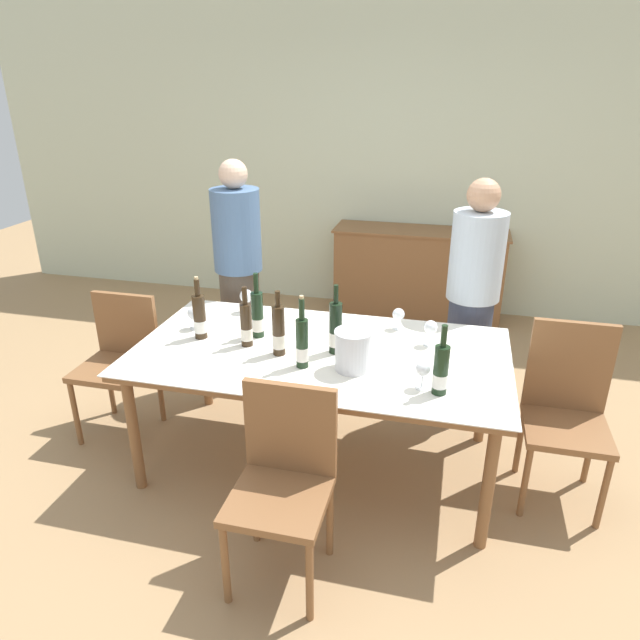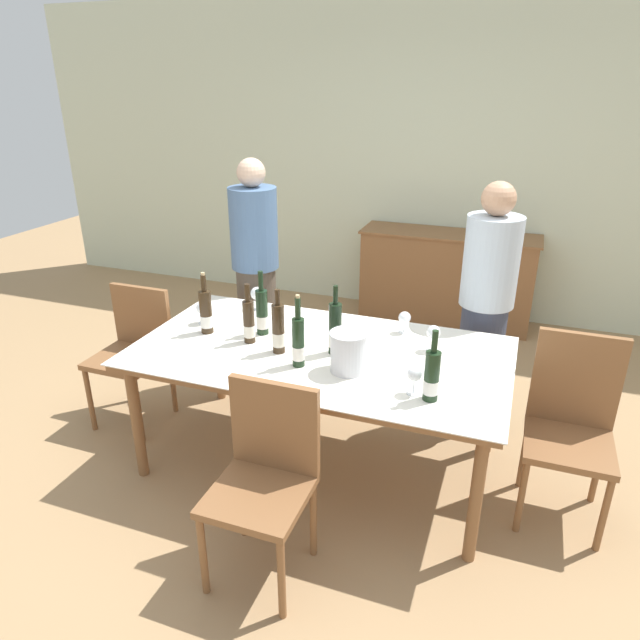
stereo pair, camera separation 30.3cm
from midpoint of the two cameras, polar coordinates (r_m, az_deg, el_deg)
ground_plane at (r=3.50m, az=2.56°, el=-14.01°), size 12.00×12.00×0.00m
back_wall at (r=5.47m, az=11.80°, el=15.22°), size 8.00×0.10×2.80m
sideboard_cabinet at (r=5.37m, az=14.09°, el=4.08°), size 1.56×0.46×0.84m
dining_table at (r=3.13m, az=2.78°, el=-4.06°), size 2.03×1.10×0.74m
ice_bucket at (r=2.86m, az=5.90°, el=-3.15°), size 0.19×0.19×0.21m
wine_bottle_0 at (r=3.03m, az=4.41°, el=-1.03°), size 0.07×0.07×0.39m
wine_bottle_1 at (r=3.16m, az=-4.42°, el=-0.27°), size 0.07×0.07×0.34m
wine_bottle_2 at (r=3.31m, az=-8.82°, el=0.68°), size 0.07×0.07×0.37m
wine_bottle_3 at (r=3.03m, az=-1.34°, el=-1.05°), size 0.07×0.07×0.36m
wine_bottle_4 at (r=2.68m, az=14.33°, el=-5.59°), size 0.07×0.07×0.35m
wine_bottle_5 at (r=3.26m, az=-3.18°, el=0.68°), size 0.07×0.07×0.38m
wine_bottle_6 at (r=2.89m, az=0.82°, el=-2.31°), size 0.06×0.06×0.39m
wine_glass_0 at (r=3.35m, az=11.04°, el=0.10°), size 0.07×0.07×0.13m
wine_glass_1 at (r=2.71m, az=12.63°, el=-5.47°), size 0.07×0.07×0.14m
wine_glass_2 at (r=3.45m, az=-9.19°, el=1.06°), size 0.08×0.08×0.14m
wine_glass_3 at (r=3.62m, az=-3.94°, el=2.56°), size 0.08×0.08×0.15m
wine_glass_4 at (r=3.15m, az=14.01°, el=-1.33°), size 0.07×0.07×0.15m
chair_near_front at (r=2.59m, az=-2.00°, el=-14.83°), size 0.42×0.42×0.90m
chair_left_end at (r=3.82m, az=-15.95°, el=-2.47°), size 0.42×0.42×0.88m
chair_right_end at (r=3.21m, az=26.39°, el=-8.83°), size 0.42×0.42×0.96m
person_host at (r=4.06m, az=-4.31°, el=4.43°), size 0.33×0.33×1.63m
person_guest_left at (r=3.70m, az=18.46°, el=0.91°), size 0.33×0.33×1.57m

